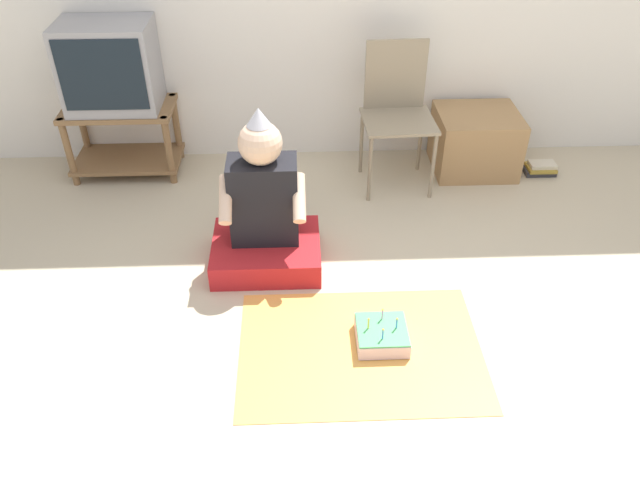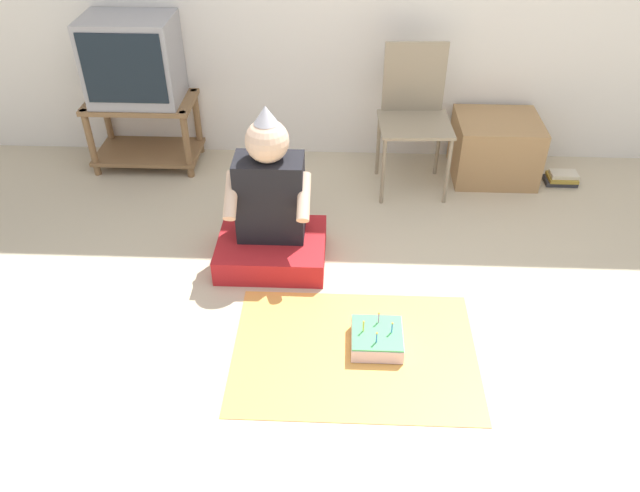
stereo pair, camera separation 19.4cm
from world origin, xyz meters
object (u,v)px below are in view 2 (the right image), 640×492
tv (133,60)px  folding_chair (414,108)px  person_seated (271,214)px  birthday_cake (377,338)px  cardboard_box_stack (495,148)px  book_pile (562,178)px

tv → folding_chair: bearing=-5.6°
tv → person_seated: (0.94, -1.01, -0.43)m
birthday_cake → tv: bearing=131.8°
cardboard_box_stack → tv: bearing=178.5°
folding_chair → cardboard_box_stack: (0.55, 0.11, -0.31)m
person_seated → folding_chair: bearing=46.8°
tv → cardboard_box_stack: tv is taller
cardboard_box_stack → book_pile: (0.44, -0.09, -0.16)m
folding_chair → birthday_cake: 1.58m
cardboard_box_stack → person_seated: size_ratio=0.60×
birthday_cake → person_seated: bearing=130.2°
book_pile → birthday_cake: bearing=-129.5°
tv → birthday_cake: tv is taller
cardboard_box_stack → birthday_cake: 1.79m
folding_chair → cardboard_box_stack: 0.64m
tv → book_pile: (2.72, -0.16, -0.68)m
folding_chair → book_pile: 1.09m
cardboard_box_stack → folding_chair: bearing=-169.0°
tv → birthday_cake: size_ratio=2.35×
person_seated → cardboard_box_stack: bearing=35.3°
tv → birthday_cake: bearing=-48.2°
folding_chair → book_pile: (0.99, 0.01, -0.47)m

